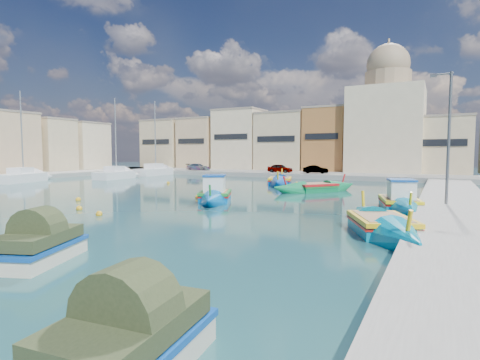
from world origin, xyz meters
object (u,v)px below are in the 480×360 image
Objects in this scene: luzzu_cyan_mid at (315,189)px; yacht_north at (162,172)px; yacht_midnorth at (123,175)px; luzzu_blue_cabin at (215,196)px; luzzu_green at (280,182)px; quay_street_lamp at (448,137)px; church_block at (387,118)px; tender_near at (39,247)px; luzzu_cyan_south at (381,227)px; yacht_mid at (32,177)px; tender_far at (128,345)px; luzzu_turquoise_cabin at (399,203)px.

yacht_north is (-28.14, 13.01, 0.20)m from luzzu_cyan_mid.
luzzu_blue_cabin is at bearing -31.08° from yacht_midnorth.
luzzu_blue_cabin is 0.93× the size of luzzu_green.
quay_street_lamp is at bearing 8.03° from luzzu_blue_cabin.
church_block is 2.15× the size of luzzu_green.
quay_street_lamp reaches higher than tender_near.
luzzu_cyan_south is at bearing -29.33° from yacht_midnorth.
luzzu_blue_cabin is at bearing 100.84° from tender_near.
yacht_mid is (-6.17, -8.61, 0.00)m from yacht_midnorth.
luzzu_cyan_mid is 27.87m from yacht_midnorth.
tender_far is 0.29× the size of yacht_mid.
tender_near is 7.58m from tender_far.
luzzu_cyan_mid is (4.41, 9.54, -0.08)m from luzzu_blue_cabin.
luzzu_blue_cabin is 0.69× the size of yacht_north.
yacht_mid is (-28.32, -9.23, 0.15)m from luzzu_green.
luzzu_cyan_south is 0.76× the size of yacht_midnorth.
luzzu_green is at bearing 122.39° from luzzu_cyan_south.
luzzu_turquoise_cabin is (5.01, -33.95, -8.06)m from church_block.
luzzu_cyan_mid is 2.50× the size of tender_far.
tender_far is (5.42, -27.86, 0.20)m from luzzu_cyan_mid.
luzzu_cyan_mid is at bearing 86.54° from tender_near.
tender_far is 45.70m from yacht_mid.
yacht_midnorth is (-35.02, 19.67, 0.16)m from luzzu_cyan_south.
yacht_mid is at bearing -125.62° from yacht_midnorth.
luzzu_blue_cabin is at bearing 154.26° from luzzu_cyan_south.
tender_near is (-4.00, -51.24, -7.94)m from church_block.
yacht_mid reaches higher than luzzu_blue_cabin.
church_block reaches higher than tender_far.
luzzu_cyan_south is 13.07m from tender_near.
quay_street_lamp reaches higher than luzzu_turquoise_cabin.
quay_street_lamp is 20.19m from luzzu_green.
church_block reaches higher than luzzu_cyan_mid.
luzzu_blue_cabin is 0.96× the size of luzzu_cyan_south.
quay_street_lamp is 0.67× the size of yacht_north.
church_block is 2.39× the size of quay_street_lamp.
luzzu_blue_cabin is 15.49m from tender_near.
luzzu_green is at bearing -110.13° from church_block.
luzzu_turquoise_cabin is 12.10m from luzzu_blue_cabin.
church_block is at bearing 93.08° from tender_far.
luzzu_turquoise_cabin reaches higher than tender_near.
quay_street_lamp is 2.45× the size of tender_far.
yacht_mid is (-36.19, -30.71, -7.96)m from church_block.
luzzu_blue_cabin is 32.73m from yacht_north.
luzzu_cyan_south is (-0.01, -7.82, -0.07)m from luzzu_turquoise_cabin.
church_block is 1.60× the size of yacht_north.
yacht_north is at bearing -156.26° from church_block.
church_block reaches higher than luzzu_blue_cabin.
yacht_north reaches higher than luzzu_cyan_south.
luzzu_blue_cabin is (-11.92, -2.07, 0.01)m from luzzu_turquoise_cabin.
luzzu_blue_cabin is (-6.91, -36.03, -8.05)m from church_block.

